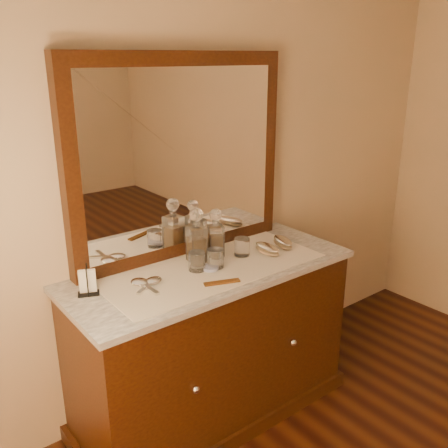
{
  "coord_description": "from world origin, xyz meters",
  "views": [
    {
      "loc": [
        -1.3,
        0.19,
        1.83
      ],
      "look_at": [
        0.0,
        1.85,
        1.1
      ],
      "focal_mm": 39.27,
      "sensor_mm": 36.0,
      "label": 1
    }
  ],
  "objects_px": {
    "pin_dish": "(210,268)",
    "hand_mirror_outer": "(142,283)",
    "mirror_frame": "(181,158)",
    "comb": "(222,282)",
    "brush_near": "(267,249)",
    "dresser_cabinet": "(212,345)",
    "decanter_left": "(197,241)",
    "brush_far": "(283,242)",
    "decanter_right": "(216,237)",
    "napkin_rack": "(88,283)",
    "hand_mirror_inner": "(152,282)"
  },
  "relations": [
    {
      "from": "brush_far",
      "to": "hand_mirror_outer",
      "type": "xyz_separation_m",
      "value": [
        -0.83,
        0.05,
        -0.01
      ]
    },
    {
      "from": "decanter_right",
      "to": "hand_mirror_inner",
      "type": "bearing_deg",
      "value": -168.03
    },
    {
      "from": "mirror_frame",
      "to": "decanter_left",
      "type": "distance_m",
      "value": 0.42
    },
    {
      "from": "dresser_cabinet",
      "to": "decanter_right",
      "type": "height_order",
      "value": "decanter_right"
    },
    {
      "from": "decanter_right",
      "to": "brush_near",
      "type": "height_order",
      "value": "decanter_right"
    },
    {
      "from": "decanter_left",
      "to": "brush_far",
      "type": "distance_m",
      "value": 0.5
    },
    {
      "from": "napkin_rack",
      "to": "hand_mirror_inner",
      "type": "relative_size",
      "value": 0.75
    },
    {
      "from": "comb",
      "to": "brush_near",
      "type": "xyz_separation_m",
      "value": [
        0.4,
        0.14,
        0.02
      ]
    },
    {
      "from": "pin_dish",
      "to": "decanter_left",
      "type": "distance_m",
      "value": 0.16
    },
    {
      "from": "mirror_frame",
      "to": "decanter_right",
      "type": "bearing_deg",
      "value": -53.1
    },
    {
      "from": "pin_dish",
      "to": "hand_mirror_inner",
      "type": "xyz_separation_m",
      "value": [
        -0.3,
        0.04,
        0.0
      ]
    },
    {
      "from": "decanter_left",
      "to": "napkin_rack",
      "type": "bearing_deg",
      "value": -179.81
    },
    {
      "from": "napkin_rack",
      "to": "brush_near",
      "type": "xyz_separation_m",
      "value": [
        0.92,
        -0.14,
        -0.03
      ]
    },
    {
      "from": "hand_mirror_outer",
      "to": "hand_mirror_inner",
      "type": "distance_m",
      "value": 0.05
    },
    {
      "from": "hand_mirror_outer",
      "to": "brush_far",
      "type": "bearing_deg",
      "value": -3.33
    },
    {
      "from": "mirror_frame",
      "to": "comb",
      "type": "distance_m",
      "value": 0.65
    },
    {
      "from": "hand_mirror_outer",
      "to": "dresser_cabinet",
      "type": "bearing_deg",
      "value": -4.33
    },
    {
      "from": "hand_mirror_inner",
      "to": "mirror_frame",
      "type": "bearing_deg",
      "value": 35.49
    },
    {
      "from": "napkin_rack",
      "to": "brush_near",
      "type": "distance_m",
      "value": 0.93
    },
    {
      "from": "pin_dish",
      "to": "brush_near",
      "type": "bearing_deg",
      "value": -2.87
    },
    {
      "from": "brush_near",
      "to": "decanter_left",
      "type": "bearing_deg",
      "value": 158.22
    },
    {
      "from": "brush_far",
      "to": "hand_mirror_inner",
      "type": "xyz_separation_m",
      "value": [
        -0.79,
        0.03,
        -0.02
      ]
    },
    {
      "from": "napkin_rack",
      "to": "comb",
      "type": "bearing_deg",
      "value": -28.05
    },
    {
      "from": "dresser_cabinet",
      "to": "hand_mirror_outer",
      "type": "xyz_separation_m",
      "value": [
        -0.37,
        0.03,
        0.45
      ]
    },
    {
      "from": "mirror_frame",
      "to": "napkin_rack",
      "type": "relative_size",
      "value": 8.88
    },
    {
      "from": "pin_dish",
      "to": "hand_mirror_outer",
      "type": "xyz_separation_m",
      "value": [
        -0.34,
        0.05,
        0.0
      ]
    },
    {
      "from": "brush_near",
      "to": "hand_mirror_inner",
      "type": "relative_size",
      "value": 0.94
    },
    {
      "from": "mirror_frame",
      "to": "comb",
      "type": "bearing_deg",
      "value": -99.71
    },
    {
      "from": "decanter_left",
      "to": "hand_mirror_inner",
      "type": "height_order",
      "value": "decanter_left"
    },
    {
      "from": "mirror_frame",
      "to": "hand_mirror_inner",
      "type": "height_order",
      "value": "mirror_frame"
    },
    {
      "from": "comb",
      "to": "hand_mirror_inner",
      "type": "distance_m",
      "value": 0.32
    },
    {
      "from": "pin_dish",
      "to": "hand_mirror_outer",
      "type": "relative_size",
      "value": 0.41
    },
    {
      "from": "mirror_frame",
      "to": "hand_mirror_outer",
      "type": "bearing_deg",
      "value": -149.43
    },
    {
      "from": "mirror_frame",
      "to": "brush_far",
      "type": "distance_m",
      "value": 0.71
    },
    {
      "from": "comb",
      "to": "decanter_right",
      "type": "distance_m",
      "value": 0.35
    },
    {
      "from": "napkin_rack",
      "to": "brush_near",
      "type": "bearing_deg",
      "value": -8.48
    },
    {
      "from": "decanter_right",
      "to": "hand_mirror_outer",
      "type": "distance_m",
      "value": 0.49
    },
    {
      "from": "dresser_cabinet",
      "to": "brush_far",
      "type": "height_order",
      "value": "brush_far"
    },
    {
      "from": "comb",
      "to": "hand_mirror_inner",
      "type": "height_order",
      "value": "hand_mirror_inner"
    },
    {
      "from": "napkin_rack",
      "to": "brush_near",
      "type": "relative_size",
      "value": 0.8
    },
    {
      "from": "dresser_cabinet",
      "to": "brush_near",
      "type": "xyz_separation_m",
      "value": [
        0.33,
        -0.04,
        0.47
      ]
    },
    {
      "from": "decanter_right",
      "to": "hand_mirror_inner",
      "type": "relative_size",
      "value": 1.39
    },
    {
      "from": "comb",
      "to": "decanter_left",
      "type": "bearing_deg",
      "value": 99.07
    },
    {
      "from": "brush_near",
      "to": "napkin_rack",
      "type": "bearing_deg",
      "value": 171.52
    },
    {
      "from": "comb",
      "to": "decanter_right",
      "type": "relative_size",
      "value": 0.67
    },
    {
      "from": "decanter_right",
      "to": "hand_mirror_outer",
      "type": "relative_size",
      "value": 1.25
    },
    {
      "from": "pin_dish",
      "to": "decanter_right",
      "type": "height_order",
      "value": "decanter_right"
    },
    {
      "from": "brush_near",
      "to": "dresser_cabinet",
      "type": "bearing_deg",
      "value": 173.06
    },
    {
      "from": "decanter_right",
      "to": "napkin_rack",
      "type": "bearing_deg",
      "value": -179.35
    },
    {
      "from": "decanter_left",
      "to": "brush_near",
      "type": "height_order",
      "value": "decanter_left"
    }
  ]
}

